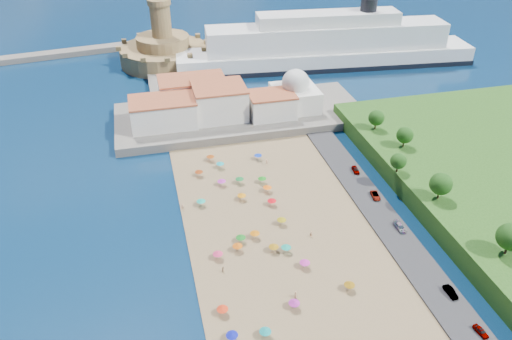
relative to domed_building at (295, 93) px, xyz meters
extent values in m
plane|color=#071938|center=(-30.00, -71.00, -8.97)|extent=(700.00, 700.00, 0.00)
cube|color=#59544C|center=(-20.00, 2.00, -7.47)|extent=(90.00, 36.00, 3.00)
cube|color=#59544C|center=(-42.00, 37.00, -7.77)|extent=(18.00, 70.00, 2.40)
cube|color=silver|center=(-48.00, -2.00, -1.47)|extent=(22.00, 14.00, 9.00)
cube|color=silver|center=(-28.00, 0.00, -0.47)|extent=(18.00, 16.00, 11.00)
cube|color=silver|center=(-10.00, -4.00, -1.97)|extent=(16.00, 12.00, 8.00)
cube|color=silver|center=(-36.00, 12.00, -0.97)|extent=(24.00, 14.00, 10.00)
cube|color=silver|center=(0.00, 0.00, -1.97)|extent=(16.00, 16.00, 8.00)
sphere|color=silver|center=(0.00, 0.00, 4.03)|extent=(10.00, 10.00, 10.00)
cylinder|color=silver|center=(0.00, 0.00, 7.83)|extent=(1.20, 1.20, 1.60)
cylinder|color=#A38B51|center=(-42.00, 67.00, -4.97)|extent=(40.00, 40.00, 8.00)
cylinder|color=#A38B51|center=(-42.00, 67.00, 1.53)|extent=(24.00, 24.00, 5.00)
cylinder|color=#A38B51|center=(-42.00, 67.00, 11.03)|extent=(9.00, 9.00, 14.00)
cylinder|color=#A38B51|center=(-42.00, 67.00, 19.23)|extent=(10.40, 10.40, 2.40)
cube|color=black|center=(29.52, 46.69, -7.88)|extent=(137.34, 32.55, 2.19)
cube|color=white|center=(29.52, 46.69, -4.92)|extent=(136.31, 32.06, 8.10)
cube|color=white|center=(29.52, 46.69, 4.53)|extent=(109.08, 26.00, 10.81)
cube|color=white|center=(29.52, 46.69, 12.64)|extent=(63.92, 18.31, 5.40)
cylinder|color=black|center=(47.45, 45.04, 18.04)|extent=(7.20, 7.20, 5.40)
cylinder|color=gray|center=(-31.09, -65.48, -7.72)|extent=(0.07, 0.07, 2.00)
cone|color=#C96708|center=(-31.09, -65.48, -6.82)|extent=(2.50, 2.50, 0.60)
cylinder|color=gray|center=(-23.00, -61.80, -7.72)|extent=(0.07, 0.07, 2.00)
cone|color=#97830D|center=(-23.00, -61.80, -6.82)|extent=(2.50, 2.50, 0.60)
cylinder|color=gray|center=(-22.76, -46.42, -7.72)|extent=(0.07, 0.07, 2.00)
cone|color=#FD650D|center=(-22.76, -46.42, -6.82)|extent=(2.50, 2.50, 0.60)
cylinder|color=gray|center=(-42.22, -48.52, -7.72)|extent=(0.07, 0.07, 2.00)
cone|color=#11A087|center=(-42.22, -48.52, -6.82)|extent=(2.50, 2.50, 0.60)
cylinder|color=gray|center=(-33.55, -30.40, -7.72)|extent=(0.07, 0.07, 2.00)
cone|color=teal|center=(-33.55, -30.40, -6.82)|extent=(2.50, 2.50, 0.60)
cylinder|color=gray|center=(-29.54, -40.19, -7.72)|extent=(0.07, 0.07, 2.00)
cone|color=#126A2B|center=(-29.54, -40.19, -6.82)|extent=(2.50, 2.50, 0.60)
cylinder|color=gray|center=(-23.25, -53.04, -7.72)|extent=(0.07, 0.07, 2.00)
cone|color=red|center=(-23.25, -53.04, -6.82)|extent=(2.50, 2.50, 0.60)
cylinder|color=gray|center=(-24.97, -72.45, -7.72)|extent=(0.07, 0.07, 2.00)
cone|color=#0F917B|center=(-24.97, -72.45, -6.82)|extent=(2.50, 2.50, 0.60)
cylinder|color=gray|center=(-22.27, -78.62, -7.72)|extent=(0.07, 0.07, 2.00)
cone|color=#BF2899|center=(-22.27, -78.62, -6.82)|extent=(2.50, 2.50, 0.60)
cylinder|color=gray|center=(-36.34, -69.14, -7.72)|extent=(0.07, 0.07, 2.00)
cone|color=#C9550A|center=(-36.34, -69.14, -6.82)|extent=(2.50, 2.50, 0.60)
cylinder|color=gray|center=(-40.62, -33.46, -7.72)|extent=(0.07, 0.07, 2.00)
cone|color=#89310C|center=(-40.62, -33.46, -6.82)|extent=(2.50, 2.50, 0.60)
cylinder|color=gray|center=(-36.32, -95.66, -7.72)|extent=(0.07, 0.07, 2.00)
cone|color=#0D7D7C|center=(-36.32, -95.66, -6.82)|extent=(2.50, 2.50, 0.60)
cylinder|color=gray|center=(-20.99, -28.28, -7.72)|extent=(0.07, 0.07, 2.00)
cone|color=#0D2FB3|center=(-20.99, -28.28, -6.82)|extent=(2.50, 2.50, 0.60)
cylinder|color=gray|center=(-42.95, -94.97, -7.72)|extent=(0.07, 0.07, 2.00)
cone|color=#0B129A|center=(-42.95, -94.97, -6.82)|extent=(2.50, 2.50, 0.60)
cylinder|color=gray|center=(-23.07, -41.58, -7.72)|extent=(0.07, 0.07, 2.00)
cone|color=#167B16|center=(-23.07, -41.58, -6.82)|extent=(2.50, 2.50, 0.60)
cylinder|color=gray|center=(-43.57, -87.92, -7.72)|extent=(0.07, 0.07, 2.00)
cone|color=red|center=(-43.57, -87.92, -6.82)|extent=(2.50, 2.50, 0.60)
cylinder|color=gray|center=(-35.79, -25.44, -7.72)|extent=(0.07, 0.07, 2.00)
cone|color=#983E0D|center=(-35.79, -25.44, -6.82)|extent=(2.50, 2.50, 0.60)
cylinder|color=gray|center=(-28.44, -89.89, -7.72)|extent=(0.07, 0.07, 2.00)
cone|color=#992089|center=(-28.44, -89.89, -6.82)|extent=(2.50, 2.50, 0.60)
cylinder|color=gray|center=(-30.75, -48.59, -7.72)|extent=(0.07, 0.07, 2.00)
cone|color=orange|center=(-30.75, -48.59, -6.82)|extent=(2.50, 2.50, 0.60)
cylinder|color=gray|center=(-34.91, -40.08, -7.72)|extent=(0.07, 0.07, 2.00)
cone|color=#B126A9|center=(-34.91, -40.08, -6.82)|extent=(2.50, 2.50, 0.60)
cylinder|color=gray|center=(-27.84, -71.53, -7.72)|extent=(0.07, 0.07, 2.00)
cone|color=#9C6B0E|center=(-27.84, -71.53, -6.82)|extent=(2.50, 2.50, 0.60)
cylinder|color=gray|center=(-34.89, -66.20, -7.72)|extent=(0.07, 0.07, 2.00)
cone|color=#14711A|center=(-34.89, -66.20, -6.82)|extent=(2.50, 2.50, 0.60)
cylinder|color=gray|center=(-41.51, -70.79, -7.72)|extent=(0.07, 0.07, 2.00)
cone|color=#C12956|center=(-41.51, -70.79, -6.82)|extent=(2.50, 2.50, 0.60)
cylinder|color=gray|center=(-14.93, -87.79, -7.72)|extent=(0.07, 0.07, 2.00)
cone|color=#82590B|center=(-14.93, -87.79, -6.82)|extent=(2.50, 2.50, 0.60)
imported|color=tan|center=(-47.40, -49.06, -7.83)|extent=(1.21, 0.76, 1.79)
imported|color=tan|center=(-17.12, -68.42, -7.82)|extent=(0.76, 0.61, 1.80)
imported|color=tan|center=(-19.11, -31.84, -7.79)|extent=(1.30, 0.87, 1.86)
imported|color=tan|center=(-41.05, -75.53, -7.88)|extent=(0.90, 1.00, 1.68)
imported|color=tan|center=(-27.18, -87.06, -7.83)|extent=(0.95, 1.04, 1.79)
imported|color=tan|center=(-31.25, -46.88, -7.92)|extent=(0.91, 0.78, 1.61)
imported|color=gray|center=(6.00, -105.55, -7.66)|extent=(1.99, 3.78, 1.23)
imported|color=gray|center=(6.00, -71.31, -7.60)|extent=(1.98, 4.66, 1.34)
imported|color=gray|center=(6.00, -94.63, -7.59)|extent=(1.61, 4.22, 1.37)
imported|color=gray|center=(6.00, -42.97, -7.57)|extent=(2.10, 4.30, 1.41)
imported|color=gray|center=(6.00, -56.80, -7.64)|extent=(2.80, 4.85, 1.27)
cylinder|color=#382314|center=(21.10, -90.79, -1.24)|extent=(0.50, 0.50, 3.47)
sphere|color=#14380F|center=(21.10, -90.79, 1.89)|extent=(6.25, 6.25, 6.25)
cylinder|color=#382314|center=(17.81, -67.91, -1.34)|extent=(0.50, 0.50, 3.28)
sphere|color=#14380F|center=(17.81, -67.91, 1.61)|extent=(5.90, 5.90, 5.90)
cylinder|color=#382314|center=(13.54, -53.36, -1.70)|extent=(0.50, 0.50, 2.55)
sphere|color=#14380F|center=(13.54, -53.36, 0.60)|extent=(4.59, 4.59, 4.59)
cylinder|color=#382314|center=(22.25, -40.54, -1.54)|extent=(0.50, 0.50, 2.87)
sphere|color=#14380F|center=(22.25, -40.54, 1.04)|extent=(5.17, 5.17, 5.17)
cylinder|color=#382314|center=(18.96, -27.57, -1.53)|extent=(0.50, 0.50, 2.90)
sphere|color=#14380F|center=(18.96, -27.57, 1.08)|extent=(5.21, 5.21, 5.21)
camera|label=1|loc=(-54.10, -160.20, 73.35)|focal=35.00mm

